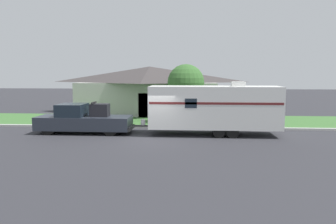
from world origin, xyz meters
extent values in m
plane|color=#2D2D33|center=(0.00, 0.00, 0.00)|extent=(120.00, 120.00, 0.00)
cube|color=#ADADA8|center=(0.00, 3.75, 0.07)|extent=(80.00, 0.30, 0.14)
cube|color=#3D6B33|center=(0.00, 7.40, 0.01)|extent=(80.00, 7.00, 0.03)
cube|color=#B2B2A8|center=(-1.86, 12.92, 1.48)|extent=(12.46, 7.70, 2.96)
pyramid|color=#3D3838|center=(-1.86, 12.92, 3.69)|extent=(13.46, 8.32, 1.48)
cube|color=#4C3828|center=(-1.86, 9.10, 1.05)|extent=(1.00, 0.06, 2.10)
cylinder|color=black|center=(-6.62, 0.81, 0.46)|extent=(0.91, 0.28, 0.91)
cylinder|color=black|center=(-6.62, 2.42, 0.46)|extent=(0.91, 0.28, 0.91)
cylinder|color=black|center=(-2.71, 0.81, 0.46)|extent=(0.91, 0.28, 0.91)
cylinder|color=black|center=(-2.71, 2.42, 0.46)|extent=(0.91, 0.28, 0.91)
cube|color=#282D38|center=(-5.95, 1.62, 0.67)|extent=(3.23, 1.97, 0.83)
cube|color=#19232D|center=(-5.37, 1.62, 1.48)|extent=(1.68, 1.81, 0.78)
cube|color=#282D38|center=(-2.99, 1.62, 0.67)|extent=(2.69, 1.97, 0.83)
cube|color=#333333|center=(-1.58, 1.62, 0.37)|extent=(0.12, 1.77, 0.20)
cube|color=black|center=(-3.58, 1.62, 1.48)|extent=(1.15, 0.83, 0.80)
cube|color=black|center=(-3.95, 1.62, 1.96)|extent=(0.10, 0.91, 0.08)
cylinder|color=black|center=(3.84, 0.63, 0.36)|extent=(0.71, 0.22, 0.71)
cylinder|color=black|center=(3.84, 2.61, 0.36)|extent=(0.71, 0.22, 0.71)
cylinder|color=black|center=(4.62, 0.63, 0.36)|extent=(0.71, 0.22, 0.71)
cylinder|color=black|center=(4.62, 2.61, 0.36)|extent=(0.71, 0.22, 0.71)
cube|color=silver|center=(3.60, 1.62, 1.74)|extent=(7.93, 2.26, 2.55)
cube|color=#5B1E1E|center=(3.60, 0.48, 2.06)|extent=(7.77, 0.01, 0.14)
cube|color=#383838|center=(-0.88, 1.62, 0.51)|extent=(1.02, 0.12, 0.10)
cylinder|color=silver|center=(-0.83, 1.62, 0.74)|extent=(0.28, 0.28, 0.36)
cube|color=silver|center=(5.02, 1.62, 3.15)|extent=(0.80, 0.68, 0.28)
cube|color=#19232D|center=(2.17, 0.48, 2.06)|extent=(0.70, 0.01, 0.56)
cylinder|color=brown|center=(-6.50, 4.74, 0.54)|extent=(0.09, 0.09, 1.08)
cube|color=silver|center=(-6.50, 4.74, 1.19)|extent=(0.48, 0.20, 0.22)
cylinder|color=brown|center=(1.75, 6.34, 1.03)|extent=(0.24, 0.24, 2.05)
sphere|color=#38662D|center=(1.75, 6.34, 3.10)|extent=(2.78, 2.78, 2.78)
camera|label=1|loc=(2.23, -18.54, 3.82)|focal=35.00mm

